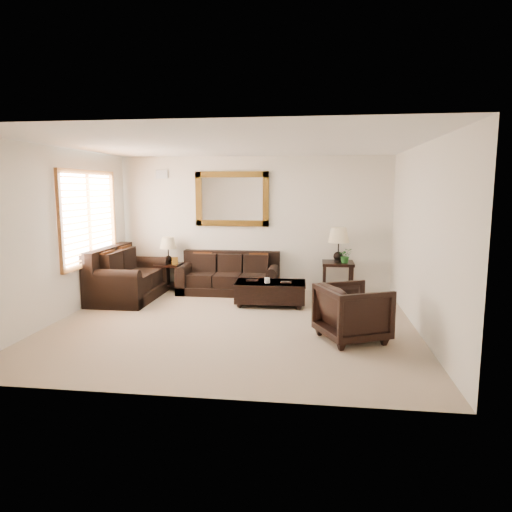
# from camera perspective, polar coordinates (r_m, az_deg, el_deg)

# --- Properties ---
(room) EXTENTS (5.51, 5.01, 2.71)m
(room) POSITION_cam_1_polar(r_m,az_deg,el_deg) (6.83, -3.09, 2.43)
(room) COLOR gray
(room) RESTS_ON ground
(window) EXTENTS (0.07, 1.96, 1.66)m
(window) POSITION_cam_1_polar(r_m,az_deg,el_deg) (8.55, -20.09, 4.49)
(window) COLOR white
(window) RESTS_ON room
(mirror) EXTENTS (1.50, 0.06, 1.10)m
(mirror) POSITION_cam_1_polar(r_m,az_deg,el_deg) (9.30, -3.03, 7.13)
(mirror) COLOR #512910
(mirror) RESTS_ON room
(air_vent) EXTENTS (0.25, 0.02, 0.18)m
(air_vent) POSITION_cam_1_polar(r_m,az_deg,el_deg) (9.68, -11.70, 9.98)
(air_vent) COLOR #999999
(air_vent) RESTS_ON room
(sofa) EXTENTS (1.96, 0.85, 0.80)m
(sofa) POSITION_cam_1_polar(r_m,az_deg,el_deg) (9.12, -3.35, -2.76)
(sofa) COLOR black
(sofa) RESTS_ON room
(loveseat) EXTENTS (1.03, 1.73, 0.97)m
(loveseat) POSITION_cam_1_polar(r_m,az_deg,el_deg) (8.94, -15.94, -2.87)
(loveseat) COLOR black
(loveseat) RESTS_ON room
(end_table_left) EXTENTS (0.49, 0.49, 1.09)m
(end_table_left) POSITION_cam_1_polar(r_m,az_deg,el_deg) (9.47, -10.89, 0.07)
(end_table_left) COLOR black
(end_table_left) RESTS_ON room
(end_table_right) EXTENTS (0.60, 0.60, 1.32)m
(end_table_right) POSITION_cam_1_polar(r_m,az_deg,el_deg) (8.93, 10.25, 0.58)
(end_table_right) COLOR black
(end_table_right) RESTS_ON room
(coffee_table) EXTENTS (1.27, 0.71, 0.53)m
(coffee_table) POSITION_cam_1_polar(r_m,az_deg,el_deg) (8.12, 1.80, -4.36)
(coffee_table) COLOR black
(coffee_table) RESTS_ON room
(armchair) EXTENTS (1.05, 1.07, 0.85)m
(armchair) POSITION_cam_1_polar(r_m,az_deg,el_deg) (6.40, 11.98, -6.61)
(armchair) COLOR black
(armchair) RESTS_ON floor
(potted_plant) EXTENTS (0.27, 0.30, 0.22)m
(potted_plant) POSITION_cam_1_polar(r_m,az_deg,el_deg) (8.85, 11.11, -0.15)
(potted_plant) COLOR #1E521C
(potted_plant) RESTS_ON end_table_right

